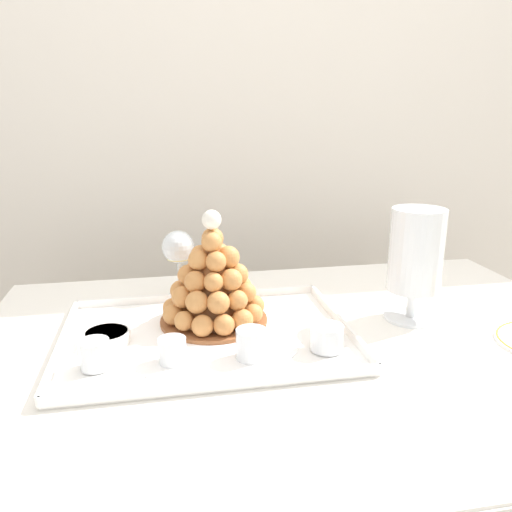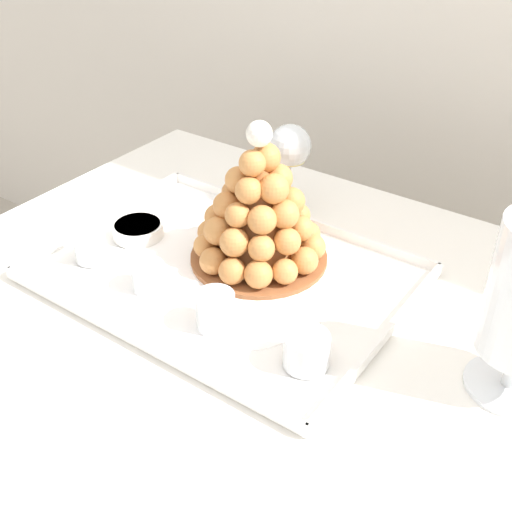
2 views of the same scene
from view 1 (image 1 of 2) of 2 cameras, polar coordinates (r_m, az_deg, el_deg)
name	(u,v)px [view 1 (image 1 of 2)]	position (r m, az deg, el deg)	size (l,w,h in m)	color
backdrop_wall	(239,87)	(1.71, -1.92, 18.44)	(4.80, 0.10, 2.50)	silver
buffet_table	(302,387)	(1.08, 5.20, -14.47)	(1.32, 0.93, 0.74)	brown
serving_tray	(208,336)	(1.04, -5.42, -8.97)	(0.57, 0.42, 0.02)	white
croquembouche	(213,282)	(1.06, -4.85, -2.95)	(0.23, 0.23, 0.24)	brown
dessert_cup_left	(95,355)	(0.95, -17.62, -10.56)	(0.05, 0.05, 0.05)	silver
dessert_cup_mid_left	(172,351)	(0.93, -9.35, -10.50)	(0.05, 0.05, 0.05)	silver
dessert_cup_centre	(251,345)	(0.93, -0.53, -9.95)	(0.06, 0.06, 0.06)	silver
dessert_cup_mid_right	(327,338)	(0.98, 7.95, -9.14)	(0.06, 0.06, 0.05)	silver
creme_brulee_ramekin	(107,337)	(1.04, -16.37, -8.65)	(0.09, 0.09, 0.02)	white
macaron_goblet	(416,254)	(1.13, 17.48, 0.27)	(0.11, 0.11, 0.25)	white
wine_glass	(178,249)	(1.23, -8.72, 0.75)	(0.08, 0.08, 0.17)	silver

